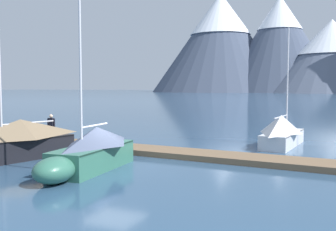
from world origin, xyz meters
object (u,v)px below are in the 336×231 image
sailboat_mid_dock_port (89,151)px  sailboat_mid_dock_starboard (283,131)px  sailboat_second_berth (10,141)px  person_on_dock (51,126)px

sailboat_mid_dock_port → sailboat_mid_dock_starboard: (6.65, 11.29, 0.04)m
sailboat_second_berth → sailboat_mid_dock_port: size_ratio=1.10×
sailboat_mid_dock_port → sailboat_mid_dock_starboard: sailboat_mid_dock_port is taller
sailboat_second_berth → sailboat_mid_dock_starboard: (11.76, 10.93, -0.06)m
sailboat_second_berth → sailboat_mid_dock_starboard: 16.05m
sailboat_mid_dock_starboard → person_on_dock: bearing=-155.6°
sailboat_mid_dock_starboard → sailboat_second_berth: bearing=-137.1°
sailboat_mid_dock_port → person_on_dock: sailboat_mid_dock_port is taller
sailboat_mid_dock_port → sailboat_mid_dock_starboard: size_ratio=1.09×
sailboat_mid_dock_port → person_on_dock: bearing=141.9°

